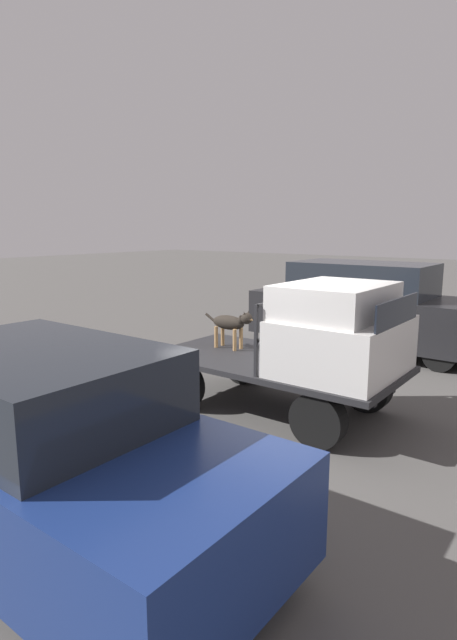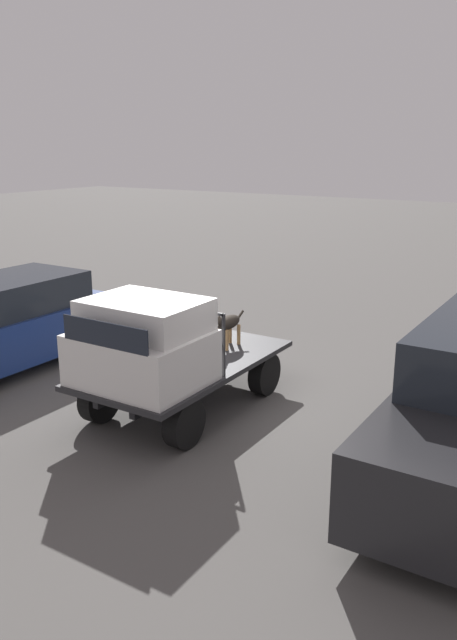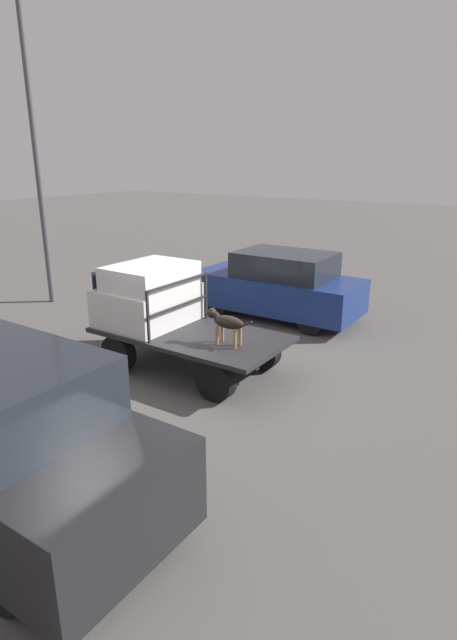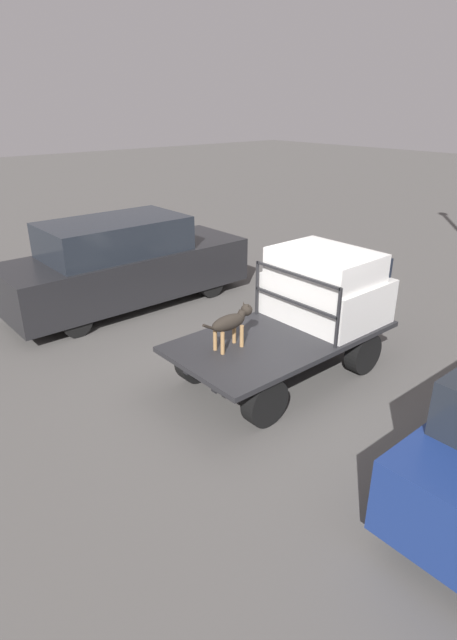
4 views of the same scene
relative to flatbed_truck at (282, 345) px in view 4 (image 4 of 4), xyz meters
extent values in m
plane|color=#514F4C|center=(0.00, 0.00, -0.56)|extent=(80.00, 80.00, 0.00)
cylinder|color=black|center=(1.14, 0.79, -0.21)|extent=(0.71, 0.24, 0.71)
cylinder|color=black|center=(1.14, -0.79, -0.21)|extent=(0.71, 0.24, 0.71)
cylinder|color=black|center=(-1.14, 0.79, -0.21)|extent=(0.71, 0.24, 0.71)
cylinder|color=black|center=(-1.14, -0.79, -0.21)|extent=(0.71, 0.24, 0.71)
cube|color=black|center=(0.00, 0.33, 0.04)|extent=(3.38, 0.10, 0.18)
cube|color=black|center=(0.00, -0.33, 0.04)|extent=(3.38, 0.10, 0.18)
cube|color=#232326|center=(0.00, 0.00, 0.17)|extent=(3.67, 1.90, 0.08)
cube|color=silver|center=(1.05, 0.00, 0.58)|extent=(1.46, 1.78, 0.74)
cube|color=silver|center=(0.94, 0.00, 1.18)|extent=(1.24, 1.63, 0.45)
cube|color=black|center=(1.78, 0.00, 1.11)|extent=(0.02, 1.46, 0.34)
cube|color=#232326|center=(0.25, 0.87, 0.69)|extent=(0.04, 0.04, 0.96)
cube|color=#232326|center=(0.25, -0.87, 0.69)|extent=(0.04, 0.04, 0.96)
cube|color=#232326|center=(0.25, 0.00, 1.15)|extent=(0.04, 1.74, 0.04)
cube|color=#232326|center=(0.25, 0.00, 0.69)|extent=(0.04, 1.74, 0.04)
cylinder|color=#9E7547|center=(-0.80, 0.26, 0.38)|extent=(0.06, 0.06, 0.35)
cylinder|color=#9E7547|center=(-0.80, 0.08, 0.38)|extent=(0.06, 0.06, 0.35)
cylinder|color=#9E7547|center=(-1.18, 0.26, 0.38)|extent=(0.06, 0.06, 0.35)
cylinder|color=#9E7547|center=(-1.18, 0.08, 0.38)|extent=(0.06, 0.06, 0.35)
ellipsoid|color=black|center=(-0.99, 0.17, 0.63)|extent=(0.61, 0.23, 0.23)
sphere|color=#9E7547|center=(-0.82, 0.17, 0.59)|extent=(0.10, 0.10, 0.10)
cylinder|color=black|center=(-0.73, 0.17, 0.70)|extent=(0.16, 0.13, 0.16)
sphere|color=black|center=(-0.63, 0.17, 0.74)|extent=(0.18, 0.18, 0.18)
cone|color=#9E7547|center=(-0.55, 0.17, 0.72)|extent=(0.10, 0.10, 0.10)
cone|color=black|center=(-0.64, 0.22, 0.81)|extent=(0.06, 0.08, 0.10)
cone|color=black|center=(-0.64, 0.12, 0.81)|extent=(0.06, 0.08, 0.10)
cylinder|color=black|center=(-1.34, 0.17, 0.66)|extent=(0.26, 0.04, 0.17)
cylinder|color=black|center=(-1.08, -3.12, -0.26)|extent=(0.60, 0.20, 0.60)
cylinder|color=black|center=(1.42, 5.22, -0.26)|extent=(0.60, 0.20, 0.60)
cylinder|color=black|center=(1.42, 3.63, -0.26)|extent=(0.60, 0.20, 0.60)
cylinder|color=black|center=(-1.90, 5.22, -0.26)|extent=(0.60, 0.20, 0.60)
cylinder|color=black|center=(-1.90, 3.63, -0.26)|extent=(0.60, 0.20, 0.60)
cube|color=black|center=(-0.24, 4.43, 0.19)|extent=(5.35, 1.87, 0.98)
cube|color=#1E232B|center=(-0.51, 4.43, 1.03)|extent=(2.94, 1.69, 0.71)
camera|label=1|loc=(3.80, -6.10, 2.13)|focal=28.00mm
camera|label=2|loc=(7.47, 5.50, 3.49)|focal=35.00mm
camera|label=3|loc=(-5.55, 7.04, 3.36)|focal=28.00mm
camera|label=4|loc=(-5.35, -4.95, 3.62)|focal=28.00mm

